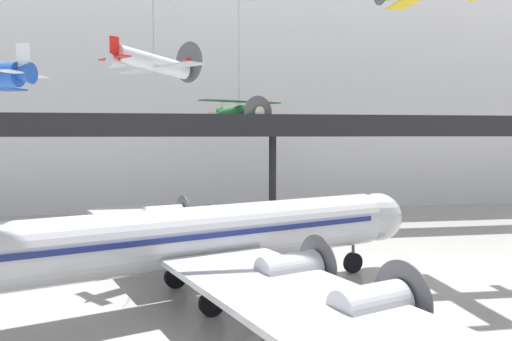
# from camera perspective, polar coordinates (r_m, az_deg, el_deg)

# --- Properties ---
(ground_plane) EXTENTS (260.00, 260.00, 0.00)m
(ground_plane) POSITION_cam_1_polar(r_m,az_deg,el_deg) (26.46, 12.01, -15.62)
(ground_plane) COLOR #9E9B96
(hangar_back_wall) EXTENTS (140.00, 3.00, 28.10)m
(hangar_back_wall) POSITION_cam_1_polar(r_m,az_deg,el_deg) (59.59, -0.41, 9.16)
(hangar_back_wall) COLOR white
(hangar_back_wall) RESTS_ON ground
(mezzanine_walkway) EXTENTS (110.00, 3.20, 10.68)m
(mezzanine_walkway) POSITION_cam_1_polar(r_m,az_deg,el_deg) (46.23, 2.15, 4.30)
(mezzanine_walkway) COLOR black
(mezzanine_walkway) RESTS_ON ground
(airliner_silver_main) EXTENTS (29.36, 34.31, 9.55)m
(airliner_silver_main) POSITION_cam_1_polar(r_m,az_deg,el_deg) (26.79, -8.13, -7.76)
(airliner_silver_main) COLOR #B7BABF
(airliner_silver_main) RESTS_ON ground
(suspended_plane_silver_racer) EXTENTS (6.78, 7.24, 10.77)m
(suspended_plane_silver_racer) POSITION_cam_1_polar(r_m,az_deg,el_deg) (34.84, -11.61, 11.92)
(suspended_plane_silver_racer) COLOR silver
(suspended_plane_green_biplane) EXTENTS (8.23, 7.25, 13.89)m
(suspended_plane_green_biplane) POSITION_cam_1_polar(r_m,az_deg,el_deg) (47.64, -1.93, 6.79)
(suspended_plane_green_biplane) COLOR #1E6B33
(stanchion_barrier) EXTENTS (0.36, 0.36, 1.08)m
(stanchion_barrier) POSITION_cam_1_polar(r_m,az_deg,el_deg) (29.28, 16.84, -13.07)
(stanchion_barrier) COLOR #B2B5BA
(stanchion_barrier) RESTS_ON ground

